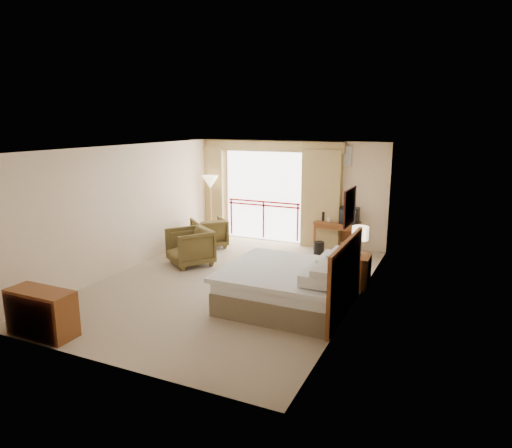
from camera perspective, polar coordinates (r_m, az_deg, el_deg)
The scene contains 29 objects.
floor at distance 9.30m, azimuth -3.14°, elevation -7.33°, with size 7.00×7.00×0.00m, color gray.
ceiling at distance 8.75m, azimuth -3.36°, elevation 9.53°, with size 7.00×7.00×0.00m, color white.
wall_back at distance 12.08m, azimuth 4.51°, elevation 3.96°, with size 5.00×5.00×0.00m, color beige.
wall_front at distance 6.15m, azimuth -18.64°, elevation -5.34°, with size 5.00×5.00×0.00m, color beige.
wall_left at distance 10.31m, azimuth -15.65°, elevation 2.00°, with size 7.00×7.00×0.00m, color beige.
wall_right at distance 8.09m, azimuth 12.63°, elevation -0.70°, with size 7.00×7.00×0.00m, color beige.
balcony_door at distance 12.38m, azimuth 0.99°, elevation 3.51°, with size 2.40×2.40×0.00m, color white.
balcony_railing at distance 12.43m, azimuth 0.94°, elevation 1.73°, with size 2.09×0.03×1.02m.
curtain_left at distance 13.00m, azimuth -5.94°, elevation 4.11°, with size 1.00×0.26×2.50m, color olive.
curtain_right at distance 11.69m, azimuth 8.17°, elevation 3.08°, with size 1.00×0.26×2.50m, color olive.
valance at distance 12.14m, azimuth 0.82°, elevation 9.74°, with size 4.40×0.22×0.28m, color olive.
hvac_vent at distance 11.56m, azimuth 10.67°, elevation 8.38°, with size 0.50×0.04×0.50m, color silver.
bed at distance 8.08m, azimuth 4.35°, elevation -7.65°, with size 2.13×2.06×0.97m.
headboard at distance 7.73m, azimuth 11.14°, elevation -6.67°, with size 0.06×2.10×1.30m, color #5D2D15.
framed_art at distance 7.42m, azimuth 11.62°, elevation 2.10°, with size 0.04×0.72×0.60m.
nightstand at distance 9.16m, azimuth 12.61°, elevation -5.84°, with size 0.44×0.53×0.63m, color #5D2D15.
table_lamp at distance 9.00m, azimuth 12.91°, elevation -1.19°, with size 0.32×0.32×0.56m.
phone at distance 8.92m, azimuth 12.20°, elevation -3.89°, with size 0.20×0.16×0.09m, color black.
desk at distance 11.68m, azimuth 10.14°, elevation -0.47°, with size 1.10×0.53×0.72m.
tv at distance 11.48m, azimuth 11.58°, elevation 1.06°, with size 0.44×0.35×0.40m.
coffee_maker at distance 11.66m, azimuth 8.47°, elevation 0.96°, with size 0.11×0.11×0.24m, color black.
cup at distance 11.59m, azimuth 9.10°, elevation 0.53°, with size 0.08×0.08×0.11m, color white.
wastebasket at distance 11.22m, azimuth 7.86°, elevation -3.03°, with size 0.26×0.26×0.32m, color black.
armchair_far at distance 11.92m, azimuth -5.83°, elevation -2.83°, with size 0.80×0.82×0.75m, color #45381A.
armchair_near at distance 10.53m, azimuth -8.16°, elevation -5.01°, with size 0.88×0.91×0.83m, color #45381A.
side_table at distance 11.11m, azimuth -8.70°, elevation -2.27°, with size 0.45×0.45×0.49m.
book at distance 11.08m, azimuth -8.72°, elevation -1.48°, with size 0.17×0.22×0.02m, color white.
floor_lamp at distance 12.55m, azimuth -5.73°, elevation 4.95°, with size 0.44×0.44×1.74m.
dresser at distance 7.73m, azimuth -25.23°, elevation -10.01°, with size 1.08×0.46×0.72m.
Camera 1 is at (4.08, -7.72, 3.19)m, focal length 32.00 mm.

